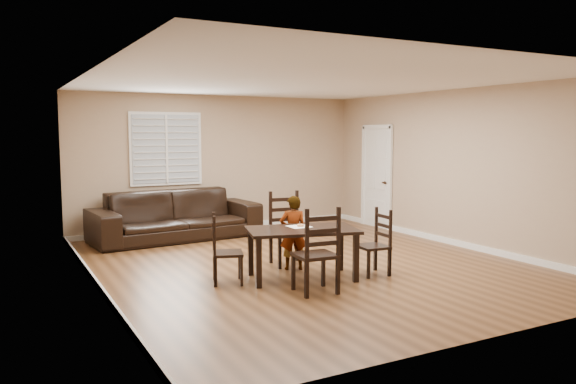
% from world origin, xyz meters
% --- Properties ---
extents(ground, '(7.00, 7.00, 0.00)m').
position_xyz_m(ground, '(0.00, 0.00, 0.00)').
color(ground, brown).
rests_on(ground, ground).
extents(room, '(6.04, 7.04, 2.72)m').
position_xyz_m(room, '(0.04, 0.18, 1.81)').
color(room, tan).
rests_on(room, ground).
extents(dining_table, '(1.62, 1.17, 0.68)m').
position_xyz_m(dining_table, '(-0.47, -0.73, 0.59)').
color(dining_table, black).
rests_on(dining_table, ground).
extents(chair_near, '(0.54, 0.51, 1.09)m').
position_xyz_m(chair_near, '(-0.24, 0.18, 0.49)').
color(chair_near, black).
rests_on(chair_near, ground).
extents(chair_far, '(0.52, 0.49, 1.07)m').
position_xyz_m(chair_far, '(-0.66, -1.50, 0.49)').
color(chair_far, black).
rests_on(chair_far, ground).
extents(chair_left, '(0.50, 0.51, 0.91)m').
position_xyz_m(chair_left, '(-1.54, -0.43, 0.41)').
color(chair_left, black).
rests_on(chair_left, ground).
extents(chair_right, '(0.42, 0.44, 0.91)m').
position_xyz_m(chair_right, '(0.60, -1.01, 0.41)').
color(chair_right, black).
rests_on(chair_right, ground).
extents(child, '(0.45, 0.38, 1.07)m').
position_xyz_m(child, '(-0.33, -0.23, 0.53)').
color(child, gray).
rests_on(child, ground).
extents(napkin, '(0.29, 0.29, 0.00)m').
position_xyz_m(napkin, '(-0.43, -0.58, 0.68)').
color(napkin, white).
rests_on(napkin, dining_table).
extents(donut, '(0.10, 0.10, 0.04)m').
position_xyz_m(donut, '(-0.41, -0.58, 0.70)').
color(donut, '#CA8148').
rests_on(donut, napkin).
extents(sofa, '(3.14, 1.47, 0.89)m').
position_xyz_m(sofa, '(-1.13, 2.82, 0.44)').
color(sofa, black).
rests_on(sofa, ground).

